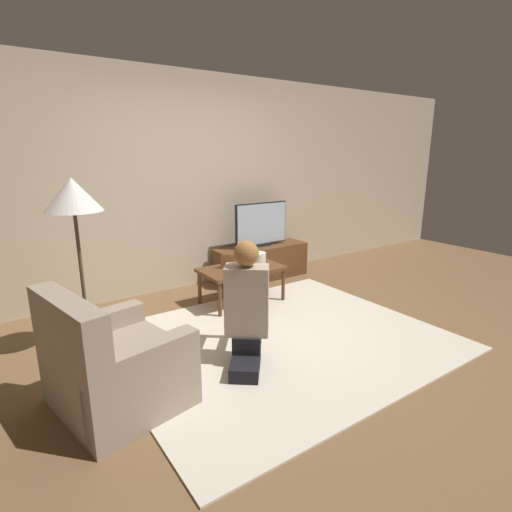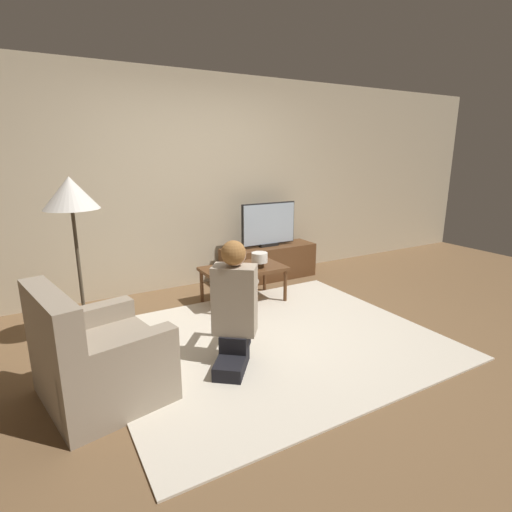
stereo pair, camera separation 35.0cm
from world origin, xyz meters
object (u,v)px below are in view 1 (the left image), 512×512
tv (261,224)px  floor_lamp (74,203)px  person_kneeling (247,304)px  table_lamp (258,258)px  coffee_table (242,271)px  armchair (114,368)px

tv → floor_lamp: (-2.41, -0.84, 0.54)m
tv → person_kneeling: bearing=-128.2°
tv → table_lamp: size_ratio=4.41×
coffee_table → armchair: (-1.73, -1.13, -0.09)m
armchair → person_kneeling: bearing=-103.8°
person_kneeling → coffee_table: bearing=-82.6°
tv → person_kneeling: size_ratio=0.78×
coffee_table → armchair: armchair is taller
armchair → table_lamp: (1.89, 1.03, 0.24)m
coffee_table → floor_lamp: bearing=-172.6°
tv → coffee_table: tv is taller
table_lamp → coffee_table: bearing=149.3°
tv → armchair: bearing=-144.4°
floor_lamp → person_kneeling: 1.58m
coffee_table → table_lamp: bearing=-30.7°
tv → armchair: tv is taller
tv → coffee_table: bearing=-138.8°
coffee_table → person_kneeling: (-0.70, -1.17, 0.14)m
armchair → table_lamp: bearing=-72.9°
coffee_table → armchair: size_ratio=0.96×
armchair → person_kneeling: size_ratio=0.94×
floor_lamp → table_lamp: 2.01m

